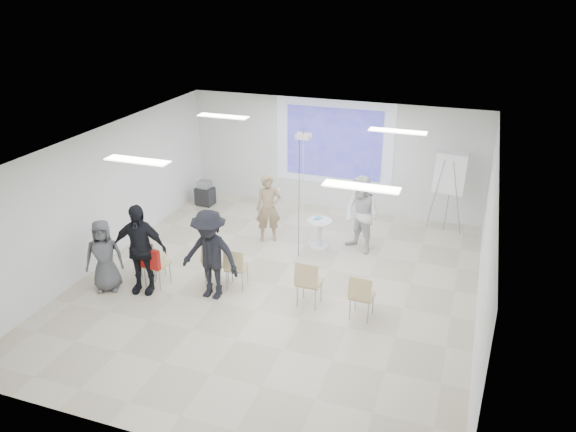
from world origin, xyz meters
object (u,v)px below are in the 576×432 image
(player_left, at_px, (268,204))
(chair_right_inner, at_px, (308,280))
(player_right, at_px, (362,211))
(chair_left_mid, at_px, (154,262))
(chair_center, at_px, (235,265))
(audience_left, at_px, (139,243))
(audience_outer, at_px, (104,252))
(audience_mid, at_px, (210,249))
(chair_right_far, at_px, (361,294))
(chair_left_inner, at_px, (213,262))
(chair_far_left, at_px, (149,256))
(pedestal_table, at_px, (319,232))
(flipchart_easel, at_px, (450,174))
(laptop, at_px, (216,262))
(av_cart, at_px, (205,194))

(player_left, relative_size, chair_right_inner, 1.92)
(player_right, height_order, chair_left_mid, player_right)
(chair_left_mid, xyz_separation_m, chair_center, (1.60, 0.50, -0.04))
(audience_left, bearing_deg, player_right, 30.14)
(chair_center, bearing_deg, audience_outer, -164.84)
(chair_center, height_order, audience_mid, audience_mid)
(chair_right_far, bearing_deg, chair_left_inner, 179.01)
(chair_far_left, relative_size, chair_center, 1.02)
(player_left, relative_size, audience_outer, 1.09)
(chair_left_mid, xyz_separation_m, audience_left, (-0.16, -0.20, 0.52))
(chair_left_inner, distance_m, chair_right_inner, 2.11)
(audience_left, bearing_deg, chair_far_left, 93.36)
(chair_left_inner, relative_size, chair_center, 1.00)
(pedestal_table, distance_m, chair_far_left, 3.93)
(audience_outer, bearing_deg, flipchart_easel, 12.23)
(chair_left_inner, height_order, audience_mid, audience_mid)
(laptop, xyz_separation_m, audience_left, (-1.28, -0.79, 0.61))
(pedestal_table, bearing_deg, chair_right_far, -58.98)
(audience_mid, bearing_deg, audience_outer, -165.41)
(chair_right_far, xyz_separation_m, av_cart, (-5.34, 4.14, -0.22))
(audience_mid, relative_size, av_cart, 2.97)
(chair_left_mid, distance_m, chair_right_far, 4.26)
(flipchart_easel, bearing_deg, audience_mid, -121.03)
(pedestal_table, relative_size, chair_right_inner, 0.75)
(audience_left, relative_size, av_cart, 3.05)
(laptop, bearing_deg, chair_left_inner, 94.20)
(chair_left_mid, xyz_separation_m, chair_left_inner, (1.10, 0.49, -0.04))
(chair_center, relative_size, chair_right_far, 0.97)
(chair_right_far, xyz_separation_m, audience_mid, (-2.99, -0.19, 0.51))
(player_left, height_order, laptop, player_left)
(flipchart_easel, distance_m, av_cart, 6.59)
(chair_right_inner, relative_size, audience_outer, 0.57)
(chair_left_inner, xyz_separation_m, av_cart, (-2.18, 3.89, -0.20))
(chair_left_inner, xyz_separation_m, chair_right_inner, (2.10, -0.16, 0.05))
(audience_mid, relative_size, audience_outer, 1.24)
(audience_left, bearing_deg, flipchart_easel, 31.76)
(chair_left_inner, xyz_separation_m, chair_right_far, (3.16, -0.25, 0.01))
(chair_far_left, distance_m, chair_left_mid, 0.39)
(chair_right_far, distance_m, audience_outer, 5.19)
(player_right, bearing_deg, chair_right_far, -46.32)
(player_right, bearing_deg, chair_center, -97.84)
(laptop, distance_m, audience_mid, 0.80)
(chair_far_left, relative_size, chair_left_inner, 1.01)
(chair_right_far, distance_m, laptop, 3.15)
(pedestal_table, xyz_separation_m, chair_right_far, (1.57, -2.61, 0.14))
(chair_far_left, distance_m, chair_center, 1.89)
(laptop, height_order, flipchart_easel, flipchart_easel)
(chair_right_far, bearing_deg, chair_center, 178.02)
(chair_center, relative_size, flipchart_easel, 0.43)
(chair_center, bearing_deg, audience_mid, -130.87)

